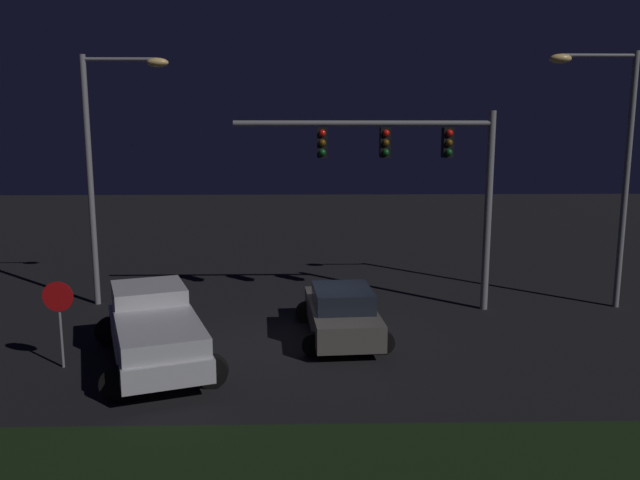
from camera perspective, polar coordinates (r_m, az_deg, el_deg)
name	(u,v)px	position (r m, az deg, el deg)	size (l,w,h in m)	color
ground_plane	(328,338)	(18.24, 0.75, -8.92)	(80.00, 80.00, 0.00)	black
pickup_truck	(154,325)	(16.71, -14.83, -7.45)	(4.05, 5.76, 1.80)	#B7B7BC
car_sedan	(342,313)	(18.12, 1.98, -6.60)	(2.69, 4.52, 1.51)	#514C47
traffic_signal_gantry	(415,162)	(20.44, 8.57, 7.05)	(8.32, 0.56, 6.50)	slate
street_lamp_left	(106,150)	(22.06, -18.86, 7.70)	(2.85, 0.44, 8.28)	slate
street_lamp_right	(611,149)	(22.59, 24.90, 7.46)	(2.87, 0.44, 8.36)	slate
stop_sign	(59,308)	(16.93, -22.61, -5.69)	(0.76, 0.08, 2.23)	slate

